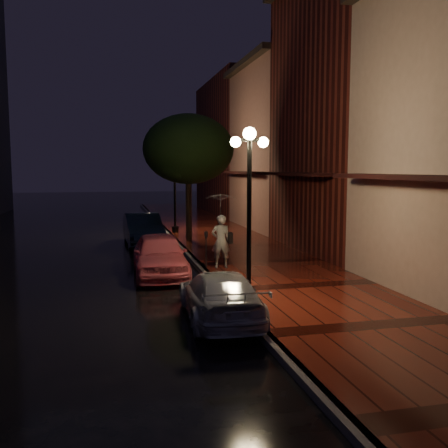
{
  "coord_description": "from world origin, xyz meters",
  "views": [
    {
      "loc": [
        -3.04,
        -16.8,
        3.46
      ],
      "look_at": [
        1.16,
        1.21,
        1.4
      ],
      "focal_mm": 40.0,
      "sensor_mm": 36.0,
      "label": 1
    }
  ],
  "objects": [
    {
      "name": "curb",
      "position": [
        0.0,
        0.0,
        0.07
      ],
      "size": [
        0.25,
        60.0,
        0.15
      ],
      "primitive_type": "cube",
      "color": "#595451",
      "rests_on": "ground"
    },
    {
      "name": "parking_meter",
      "position": [
        0.15,
        -0.46,
        0.88
      ],
      "size": [
        0.11,
        0.08,
        1.21
      ],
      "rotation": [
        0.0,
        0.0,
        -0.01
      ],
      "color": "black",
      "rests_on": "sidewalk"
    },
    {
      "name": "streetlamp_far",
      "position": [
        0.35,
        9.0,
        2.6
      ],
      "size": [
        0.96,
        0.36,
        4.31
      ],
      "color": "black",
      "rests_on": "sidewalk"
    },
    {
      "name": "woman_with_umbrella",
      "position": [
        0.6,
        -0.72,
        1.81
      ],
      "size": [
        1.04,
        1.06,
        2.5
      ],
      "rotation": [
        0.0,
        0.0,
        3.05
      ],
      "color": "white",
      "rests_on": "sidewalk"
    },
    {
      "name": "storefront_extra",
      "position": [
        7.0,
        20.0,
        5.0
      ],
      "size": [
        5.0,
        12.0,
        10.0
      ],
      "primitive_type": "cube",
      "color": "#511914",
      "rests_on": "ground"
    },
    {
      "name": "storefront_mid",
      "position": [
        7.0,
        2.0,
        5.5
      ],
      "size": [
        5.0,
        8.0,
        11.0
      ],
      "primitive_type": "cube",
      "color": "#511914",
      "rests_on": "ground"
    },
    {
      "name": "sidewalk",
      "position": [
        2.25,
        0.0,
        0.07
      ],
      "size": [
        4.5,
        60.0,
        0.15
      ],
      "primitive_type": "cube",
      "color": "#47130C",
      "rests_on": "ground"
    },
    {
      "name": "storefront_far",
      "position": [
        7.0,
        10.0,
        4.5
      ],
      "size": [
        5.0,
        8.0,
        9.0
      ],
      "primitive_type": "cube",
      "color": "#8C5951",
      "rests_on": "ground"
    },
    {
      "name": "streetlamp_near",
      "position": [
        0.35,
        -5.0,
        2.6
      ],
      "size": [
        0.96,
        0.36,
        4.31
      ],
      "color": "black",
      "rests_on": "sidewalk"
    },
    {
      "name": "navy_car",
      "position": [
        -1.53,
        5.89,
        0.72
      ],
      "size": [
        1.7,
        4.41,
        1.43
      ],
      "primitive_type": "imported",
      "rotation": [
        0.0,
        0.0,
        0.04
      ],
      "color": "black",
      "rests_on": "ground"
    },
    {
      "name": "pink_car",
      "position": [
        -1.46,
        -0.95,
        0.7
      ],
      "size": [
        1.77,
        4.16,
        1.4
      ],
      "primitive_type": "imported",
      "rotation": [
        0.0,
        0.0,
        -0.03
      ],
      "color": "#DB5A69",
      "rests_on": "ground"
    },
    {
      "name": "silver_car",
      "position": [
        -0.6,
        -5.93,
        0.57
      ],
      "size": [
        1.74,
        3.97,
        1.13
      ],
      "primitive_type": "imported",
      "rotation": [
        0.0,
        0.0,
        3.1
      ],
      "color": "#A9A9B1",
      "rests_on": "ground"
    },
    {
      "name": "street_tree",
      "position": [
        0.61,
        5.99,
        4.24
      ],
      "size": [
        4.16,
        4.16,
        5.8
      ],
      "color": "black",
      "rests_on": "sidewalk"
    },
    {
      "name": "ground",
      "position": [
        0.0,
        0.0,
        0.0
      ],
      "size": [
        120.0,
        120.0,
        0.0
      ],
      "primitive_type": "plane",
      "color": "black",
      "rests_on": "ground"
    }
  ]
}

